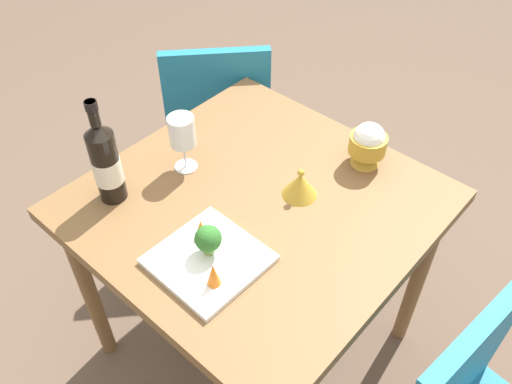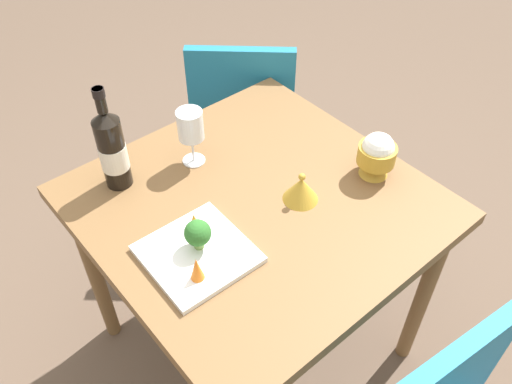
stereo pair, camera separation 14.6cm
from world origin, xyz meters
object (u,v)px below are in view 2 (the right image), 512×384
at_px(wine_bottle, 112,149).
at_px(rice_bowl, 377,154).
at_px(chair_near_window, 243,111).
at_px(wine_glass, 190,126).
at_px(carrot_garnish_left, 194,222).
at_px(serving_plate, 198,254).
at_px(rice_bowl_lid, 301,189).
at_px(broccoli_floret, 198,233).
at_px(carrot_garnish_right, 197,268).

xyz_separation_m(wine_bottle, rice_bowl, (0.45, 0.58, -0.05)).
xyz_separation_m(chair_near_window, wine_glass, (0.34, -0.47, 0.35)).
xyz_separation_m(rice_bowl, carrot_garnish_left, (-0.15, -0.53, -0.03)).
bearing_deg(serving_plate, rice_bowl, 81.92).
bearing_deg(chair_near_window, serving_plate, -93.55).
bearing_deg(wine_glass, rice_bowl_lid, 22.24).
xyz_separation_m(chair_near_window, broccoli_floret, (0.64, -0.66, 0.29)).
distance_m(chair_near_window, rice_bowl_lid, 0.79).
height_order(wine_bottle, wine_glass, wine_bottle).
xyz_separation_m(carrot_garnish_left, carrot_garnish_right, (0.13, -0.08, 0.01)).
relative_size(wine_glass, carrot_garnish_right, 2.60).
xyz_separation_m(rice_bowl, carrot_garnish_right, (-0.02, -0.62, -0.02)).
relative_size(rice_bowl, carrot_garnish_left, 2.56).
xyz_separation_m(chair_near_window, serving_plate, (0.65, -0.67, 0.23)).
xyz_separation_m(wine_bottle, broccoli_floret, (0.35, 0.03, -0.06)).
relative_size(chair_near_window, wine_bottle, 2.68).
height_order(rice_bowl, rice_bowl_lid, rice_bowl).
xyz_separation_m(wine_glass, serving_plate, (0.30, -0.21, -0.12)).
xyz_separation_m(rice_bowl_lid, carrot_garnish_right, (0.05, -0.38, 0.01)).
xyz_separation_m(rice_bowl, broccoli_floret, (-0.09, -0.56, -0.01)).
height_order(wine_glass, serving_plate, wine_glass).
bearing_deg(carrot_garnish_left, wine_bottle, -170.05).
distance_m(wine_glass, rice_bowl, 0.53).
relative_size(chair_near_window, serving_plate, 3.32).
bearing_deg(rice_bowl, broccoli_floret, -99.33).
xyz_separation_m(rice_bowl, serving_plate, (-0.08, -0.57, -0.07)).
bearing_deg(broccoli_floret, rice_bowl_lid, 84.69).
bearing_deg(carrot_garnish_right, wine_bottle, 175.66).
relative_size(chair_near_window, broccoli_floret, 9.91).
bearing_deg(wine_glass, carrot_garnish_right, -34.15).
distance_m(wine_glass, broccoli_floret, 0.36).
relative_size(wine_bottle, rice_bowl_lid, 3.18).
distance_m(wine_bottle, wine_glass, 0.23).
bearing_deg(carrot_garnish_left, chair_near_window, 132.74).
bearing_deg(rice_bowl_lid, wine_bottle, -137.63).
bearing_deg(rice_bowl_lid, carrot_garnish_left, -105.86).
distance_m(serving_plate, carrot_garnish_left, 0.08).
relative_size(broccoli_floret, carrot_garnish_left, 1.55).
xyz_separation_m(wine_bottle, wine_glass, (0.06, 0.22, 0.00)).
height_order(rice_bowl_lid, broccoli_floret, broccoli_floret).
xyz_separation_m(wine_glass, broccoli_floret, (0.29, -0.19, -0.06)).
xyz_separation_m(wine_glass, carrot_garnish_right, (0.37, -0.25, -0.08)).
height_order(rice_bowl_lid, carrot_garnish_left, rice_bowl_lid).
bearing_deg(wine_bottle, carrot_garnish_left, 9.95).
distance_m(serving_plate, carrot_garnish_right, 0.09).
relative_size(wine_bottle, rice_bowl, 2.24).
relative_size(serving_plate, carrot_garnish_right, 3.71).
height_order(chair_near_window, wine_glass, wine_glass).
relative_size(rice_bowl, carrot_garnish_right, 2.06).
bearing_deg(rice_bowl, carrot_garnish_left, -105.36).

